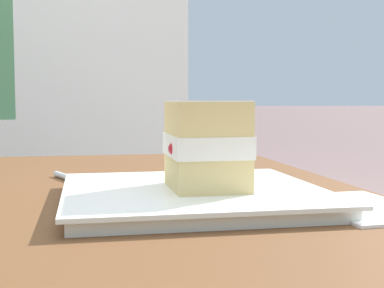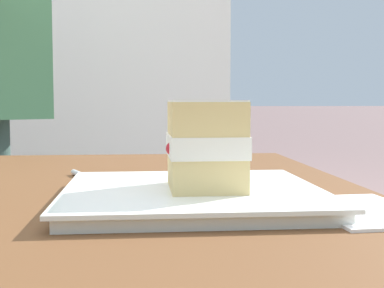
{
  "view_description": "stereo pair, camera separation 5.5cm",
  "coord_description": "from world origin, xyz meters",
  "px_view_note": "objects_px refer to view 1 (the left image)",
  "views": [
    {
      "loc": [
        0.49,
        0.2,
        0.83
      ],
      "look_at": [
        -0.05,
        0.31,
        0.78
      ],
      "focal_mm": 50.99,
      "sensor_mm": 36.0,
      "label": 1
    },
    {
      "loc": [
        0.5,
        0.26,
        0.83
      ],
      "look_at": [
        -0.05,
        0.31,
        0.78
      ],
      "focal_mm": 50.99,
      "sensor_mm": 36.0,
      "label": 2
    }
  ],
  "objects_px": {
    "dessert_plate": "(192,195)",
    "cake_slice": "(206,145)",
    "dessert_fork": "(83,183)",
    "paper_napkin": "(362,207)"
  },
  "relations": [
    {
      "from": "dessert_plate",
      "to": "cake_slice",
      "type": "height_order",
      "value": "cake_slice"
    },
    {
      "from": "cake_slice",
      "to": "dessert_fork",
      "type": "distance_m",
      "value": 0.2
    },
    {
      "from": "dessert_fork",
      "to": "paper_napkin",
      "type": "bearing_deg",
      "value": 53.72
    },
    {
      "from": "cake_slice",
      "to": "paper_napkin",
      "type": "height_order",
      "value": "cake_slice"
    },
    {
      "from": "dessert_fork",
      "to": "paper_napkin",
      "type": "xyz_separation_m",
      "value": [
        0.2,
        0.27,
        -0.0
      ]
    },
    {
      "from": "cake_slice",
      "to": "dessert_plate",
      "type": "bearing_deg",
      "value": -123.55
    },
    {
      "from": "dessert_fork",
      "to": "dessert_plate",
      "type": "bearing_deg",
      "value": 39.58
    },
    {
      "from": "dessert_plate",
      "to": "dessert_fork",
      "type": "relative_size",
      "value": 1.58
    },
    {
      "from": "dessert_plate",
      "to": "dessert_fork",
      "type": "height_order",
      "value": "dessert_plate"
    },
    {
      "from": "cake_slice",
      "to": "dessert_fork",
      "type": "relative_size",
      "value": 0.57
    }
  ]
}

